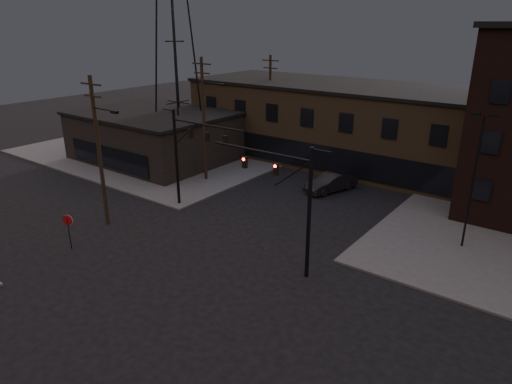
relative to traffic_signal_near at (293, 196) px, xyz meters
The scene contains 14 objects.
ground 8.56m from the traffic_signal_near, 139.97° to the right, with size 140.00×140.00×0.00m, color black.
sidewalk_nw 32.84m from the traffic_signal_near, 147.39° to the left, with size 30.00×30.00×0.15m, color #474744.
building_row 24.12m from the traffic_signal_near, 102.84° to the left, with size 40.00×12.00×8.00m, color brown.
building_left 27.95m from the traffic_signal_near, 155.60° to the left, with size 16.00×12.00×5.00m, color black.
traffic_signal_near is the anchor object (origin of this frame).
traffic_signal_far 12.57m from the traffic_signal_near, 163.83° to the left, with size 7.12×0.24×8.00m.
stop_sign 15.17m from the traffic_signal_near, 154.10° to the right, with size 0.72×0.33×2.48m.
utility_pole_near 15.03m from the traffic_signal_near, behind, with size 3.70×0.28×11.00m.
utility_pole_mid 18.47m from the traffic_signal_near, 148.97° to the left, with size 3.70×0.28×11.50m.
utility_pole_far 27.33m from the traffic_signal_near, 128.10° to the left, with size 2.20×0.28×11.00m.
transmission_tower 28.02m from the traffic_signal_near, 149.97° to the left, with size 7.00×7.00×25.00m, color black, non-canonical shape.
lot_light_a 12.21m from the traffic_signal_near, 51.18° to the left, with size 1.50×0.28×9.14m.
parked_car_lot_b 19.37m from the traffic_signal_near, 66.13° to the left, with size 2.02×4.98×1.44m, color #B6B6B8.
car_crossing 15.34m from the traffic_signal_near, 108.77° to the left, with size 1.75×5.02×1.66m, color black.
Camera 1 is at (18.48, -16.47, 14.34)m, focal length 32.00 mm.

